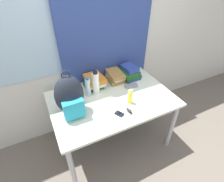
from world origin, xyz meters
The scene contains 14 objects.
ground_plane centered at (0.00, 0.00, 0.00)m, with size 12.00×12.00×0.00m, color #665B51.
wall_back centered at (-0.01, 0.97, 1.25)m, with size 6.00×0.06×2.50m.
curtain_blue centered at (0.17, 0.92, 1.25)m, with size 1.14×0.04×2.50m.
desk centered at (0.00, 0.44, 0.66)m, with size 1.35×0.89×0.73m.
backpack centered at (-0.46, 0.42, 0.94)m, with size 0.28×0.26×0.48m.
book_stack_left centered at (-0.09, 0.74, 0.81)m, with size 0.24×0.27×0.14m.
book_stack_center centered at (0.19, 0.74, 0.80)m, with size 0.19×0.27×0.12m.
book_stack_right centered at (0.39, 0.74, 0.80)m, with size 0.23×0.28×0.16m.
water_bottle centered at (-0.21, 0.62, 0.84)m, with size 0.06×0.06×0.23m.
sports_bottle centered at (-0.12, 0.61, 0.87)m, with size 0.08×0.08×0.28m.
sunscreen_bottle centered at (0.14, 0.29, 0.81)m, with size 0.05×0.05×0.17m.
cell_phone centered at (-0.05, 0.18, 0.74)m, with size 0.09×0.10×0.02m.
sunglasses_case centered at (0.30, 0.53, 0.75)m, with size 0.16×0.08×0.04m.
wristwatch centered at (0.06, 0.17, 0.74)m, with size 0.04×0.10×0.01m.
Camera 1 is at (-0.66, -0.90, 1.97)m, focal length 28.00 mm.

